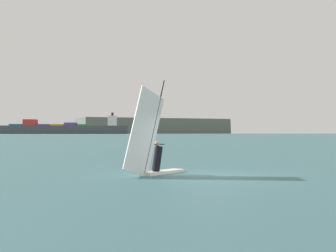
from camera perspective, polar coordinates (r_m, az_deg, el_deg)
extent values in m
plane|color=#386066|center=(16.41, 6.13, -6.82)|extent=(4000.00, 4000.00, 0.00)
cube|color=white|center=(17.23, -0.75, -6.34)|extent=(2.25, 1.65, 0.12)
cylinder|color=black|center=(16.74, -1.88, 0.13)|extent=(1.17, 0.72, 3.77)
cube|color=white|center=(16.26, -3.27, -0.84)|extent=(2.13, 1.28, 3.64)
cylinder|color=black|center=(16.68, -2.06, -2.58)|extent=(1.26, 0.76, 0.04)
cylinder|color=black|center=(16.91, -1.48, -4.52)|extent=(0.62, 0.54, 1.06)
sphere|color=tan|center=(16.88, -1.48, -2.40)|extent=(0.22, 0.22, 0.22)
cube|color=#3F444C|center=(723.77, -14.14, -0.51)|extent=(214.51, 85.04, 13.83)
cube|color=silver|center=(717.48, -7.65, 0.70)|extent=(21.16, 27.78, 16.78)
cylinder|color=black|center=(717.89, -7.65, 1.60)|extent=(4.00, 4.00, 6.00)
cube|color=#2D8C47|center=(720.02, -11.45, 0.14)|extent=(26.04, 29.54, 2.60)
cube|color=#59388C|center=(722.38, -13.20, 0.24)|extent=(26.04, 29.54, 5.20)
cube|color=gold|center=(725.36, -14.95, 0.14)|extent=(26.04, 29.54, 2.60)
cube|color=#59388C|center=(729.04, -16.67, 0.14)|extent=(26.04, 29.54, 2.60)
cube|color=red|center=(733.45, -18.38, 0.45)|extent=(26.04, 29.54, 10.40)
cube|color=#1E66AD|center=(738.34, -20.07, 0.15)|extent=(26.04, 29.54, 2.60)
cube|color=#60665B|center=(1162.69, 3.00, -0.16)|extent=(654.33, 369.43, 35.39)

